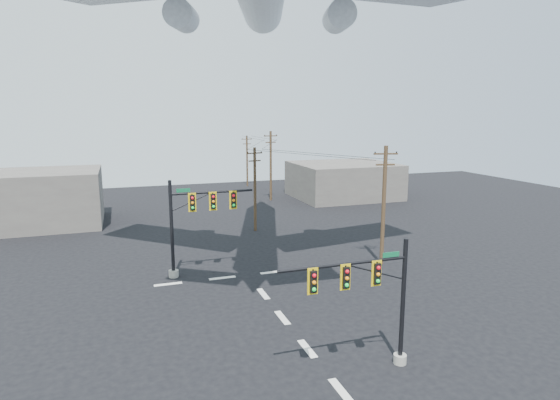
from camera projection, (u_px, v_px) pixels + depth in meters
name	position (u px, v px, depth m)	size (l,w,h in m)	color
ground	(307.00, 349.00, 24.63)	(120.00, 120.00, 0.00)	black
lane_markings	(275.00, 309.00, 29.59)	(14.00, 21.20, 0.01)	silver
signal_mast_near	(374.00, 299.00, 21.97)	(6.73, 0.70, 6.40)	gray
signal_mast_far	(193.00, 222.00, 35.06)	(6.60, 0.81, 7.40)	gray
utility_pole_a	(384.00, 203.00, 37.55)	(1.91, 0.61, 9.69)	#4E3921
utility_pole_b	(255.00, 188.00, 48.44)	(1.74, 0.55, 8.75)	#4E3921
utility_pole_c	(271.00, 164.00, 65.43)	(1.99, 0.36, 9.72)	#4E3921
utility_pole_d	(247.00, 160.00, 78.21)	(1.76, 0.29, 8.48)	#4E3921
power_lines	(274.00, 144.00, 55.94)	(8.64, 43.52, 0.16)	black
building_left	(12.00, 200.00, 50.25)	(18.00, 10.00, 6.00)	#645F58
building_right	(343.00, 180.00, 68.37)	(14.00, 12.00, 5.00)	#645F58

